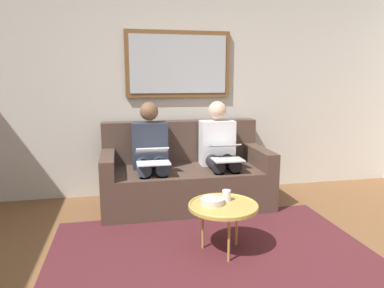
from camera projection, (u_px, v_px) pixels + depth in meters
wall_rear at (177, 86)px, 4.28m from camera, size 6.00×0.12×2.60m
area_rug at (213, 255)px, 2.83m from camera, size 2.60×1.80×0.01m
couch at (185, 175)px, 3.99m from camera, size 1.80×0.90×0.90m
framed_mirror at (178, 64)px, 4.14m from camera, size 1.23×0.05×0.76m
coffee_table at (223, 206)px, 2.82m from camera, size 0.56×0.56×0.41m
cup at (226, 195)px, 2.91m from camera, size 0.07×0.07×0.09m
bowl at (212, 201)px, 2.83m from camera, size 0.19×0.19×0.05m
person_left at (219, 150)px, 3.95m from camera, size 0.38×0.58×1.14m
laptop_silver at (226, 152)px, 3.71m from camera, size 0.31×0.38×0.16m
person_right at (151, 152)px, 3.80m from camera, size 0.38×0.58×1.14m
laptop_white at (153, 156)px, 3.57m from camera, size 0.33×0.34×0.15m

